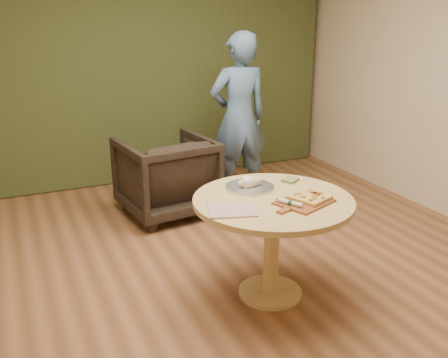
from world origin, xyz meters
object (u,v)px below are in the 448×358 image
cutlery_roll (290,203)px  serving_tray (250,187)px  bread_roll (249,182)px  person_standing (239,118)px  armchair (166,172)px  pedestal_table (273,217)px  flatbread_pizza (310,197)px  pizza_paddle (303,202)px

cutlery_roll → serving_tray: size_ratio=0.51×
bread_roll → person_standing: bearing=66.5°
serving_tray → armchair: 1.58m
cutlery_roll → pedestal_table: bearing=66.5°
flatbread_pizza → armchair: 2.01m
person_standing → armchair: bearing=10.2°
serving_tray → pedestal_table: bearing=-78.2°
pizza_paddle → armchair: bearing=78.3°
flatbread_pizza → cutlery_roll: bearing=-168.0°
pizza_paddle → bread_roll: bread_roll is taller
pedestal_table → bread_roll: size_ratio=5.73×
serving_tray → person_standing: person_standing is taller
pizza_paddle → bread_roll: bearing=93.6°
person_standing → pizza_paddle: bearing=77.2°
pedestal_table → cutlery_roll: 0.26m
pizza_paddle → person_standing: size_ratio=0.27×
person_standing → bread_roll: bearing=67.9°
pizza_paddle → cutlery_roll: 0.12m
cutlery_roll → bread_roll: size_ratio=0.95×
bread_roll → pizza_paddle: bearing=-64.9°
flatbread_pizza → serving_tray: 0.47m
pizza_paddle → serving_tray: (-0.19, 0.42, -0.00)m
flatbread_pizza → armchair: (-0.40, 1.94, -0.34)m
pizza_paddle → flatbread_pizza: flatbread_pizza is taller
flatbread_pizza → person_standing: (0.47, 2.07, 0.11)m
armchair → person_standing: person_standing is taller
flatbread_pizza → bread_roll: bearing=122.9°
serving_tray → armchair: (-0.15, 1.54, -0.32)m
pedestal_table → flatbread_pizza: size_ratio=3.88×
armchair → serving_tray: bearing=88.2°
flatbread_pizza → serving_tray: flatbread_pizza is taller
cutlery_roll → armchair: armchair is taller
pizza_paddle → serving_tray: serving_tray is taller
cutlery_roll → armchair: size_ratio=0.21×
armchair → person_standing: size_ratio=0.49×
flatbread_pizza → bread_roll: size_ratio=1.48×
cutlery_roll → serving_tray: 0.45m
pedestal_table → armchair: size_ratio=1.27×
cutlery_roll → bread_roll: (-0.08, 0.44, 0.01)m
armchair → person_standing: 0.99m
pedestal_table → bread_roll: (-0.06, 0.25, 0.18)m
flatbread_pizza → person_standing: 2.13m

